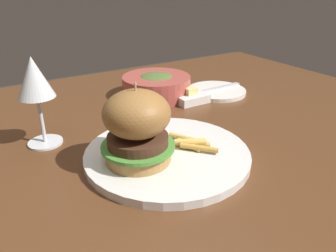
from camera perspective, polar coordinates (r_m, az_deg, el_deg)
dining_table at (r=0.76m, az=-0.25°, el=-5.14°), size 1.22×0.86×0.74m
main_plate at (r=0.57m, az=-0.13°, el=-4.95°), size 0.28×0.28×0.01m
burger_sandwich at (r=0.51m, az=-5.39°, el=-0.11°), size 0.12×0.12×0.13m
fries_pile at (r=0.57m, az=4.02°, el=-2.99°), size 0.06×0.10×0.02m
wine_glass at (r=0.61m, az=-22.20°, el=7.21°), size 0.06×0.06×0.16m
bread_plate at (r=0.89m, az=8.44°, el=6.04°), size 0.16×0.16×0.01m
table_knife at (r=0.85m, az=5.90°, el=6.03°), size 0.21×0.02×0.01m
butter_dish at (r=0.81m, az=3.91°, el=5.00°), size 0.08×0.06×0.04m
soup_bowl at (r=0.85m, az=-2.03°, el=7.08°), size 0.17×0.17×0.06m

